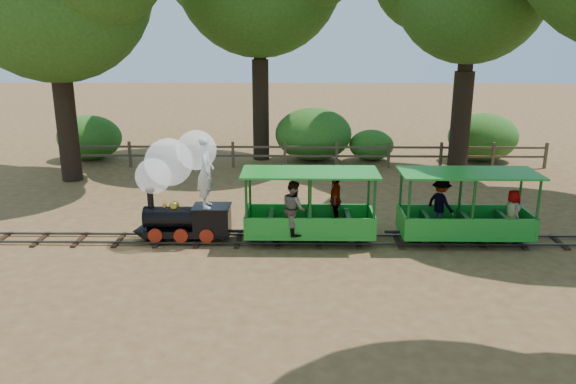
{
  "coord_description": "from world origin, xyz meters",
  "views": [
    {
      "loc": [
        -0.55,
        -13.16,
        5.07
      ],
      "look_at": [
        -0.76,
        0.5,
        1.16
      ],
      "focal_mm": 35.0,
      "sensor_mm": 36.0,
      "label": 1
    }
  ],
  "objects_px": {
    "carriage_front": "(310,212)",
    "carriage_rear": "(464,213)",
    "fence": "(311,153)",
    "locomotive": "(179,178)"
  },
  "relations": [
    {
      "from": "carriage_front",
      "to": "fence",
      "type": "xyz_separation_m",
      "value": [
        0.2,
        8.03,
        -0.23
      ]
    },
    {
      "from": "carriage_front",
      "to": "carriage_rear",
      "type": "bearing_deg",
      "value": 0.6
    },
    {
      "from": "carriage_front",
      "to": "carriage_rear",
      "type": "xyz_separation_m",
      "value": [
        3.78,
        0.04,
        -0.03
      ]
    },
    {
      "from": "locomotive",
      "to": "fence",
      "type": "bearing_deg",
      "value": 66.67
    },
    {
      "from": "carriage_front",
      "to": "carriage_rear",
      "type": "distance_m",
      "value": 3.78
    },
    {
      "from": "carriage_rear",
      "to": "fence",
      "type": "bearing_deg",
      "value": 114.11
    },
    {
      "from": "locomotive",
      "to": "fence",
      "type": "distance_m",
      "value": 8.71
    },
    {
      "from": "fence",
      "to": "carriage_front",
      "type": "bearing_deg",
      "value": -91.44
    },
    {
      "from": "fence",
      "to": "locomotive",
      "type": "bearing_deg",
      "value": -113.33
    },
    {
      "from": "carriage_front",
      "to": "carriage_rear",
      "type": "height_order",
      "value": "same"
    }
  ]
}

